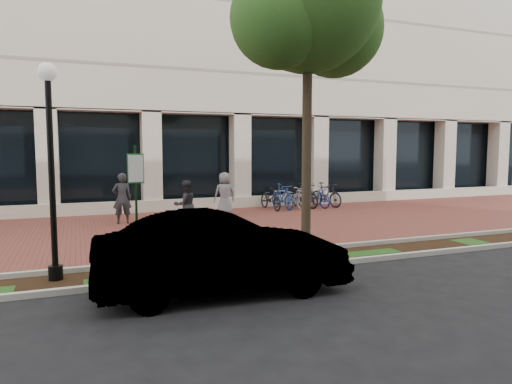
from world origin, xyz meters
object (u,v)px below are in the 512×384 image
object	(u,v)px
lamppost	(51,159)
pedestrian_mid	(185,205)
pedestrian_left	(122,198)
bollard	(306,205)
street_tree	(310,10)
sedan_near_curb	(222,253)
locked_bicycle	(147,248)
bike_rack_cluster	(299,196)
pedestrian_right	(225,194)
parking_sign	(136,193)

from	to	relation	value
lamppost	pedestrian_mid	distance (m)	6.33
pedestrian_left	bollard	world-z (taller)	pedestrian_left
street_tree	sedan_near_curb	distance (m)	5.87
street_tree	locked_bicycle	world-z (taller)	street_tree
bike_rack_cluster	lamppost	bearing A→B (deg)	-147.88
lamppost	bollard	size ratio (longest dim) A/B	4.11
pedestrian_left	sedan_near_curb	distance (m)	8.84
sedan_near_curb	bollard	bearing A→B (deg)	-34.21
lamppost	locked_bicycle	xyz separation A→B (m)	(1.81, -0.02, -1.91)
pedestrian_left	bollard	distance (m)	6.76
locked_bicycle	bollard	distance (m)	8.70
pedestrian_mid	bollard	world-z (taller)	pedestrian_mid
street_tree	bollard	distance (m)	8.45
pedestrian_right	pedestrian_mid	bearing A→B (deg)	48.09
pedestrian_right	sedan_near_curb	bearing A→B (deg)	71.73
bollard	sedan_near_curb	world-z (taller)	sedan_near_curb
pedestrian_right	sedan_near_curb	size ratio (longest dim) A/B	0.38
bollard	lamppost	bearing A→B (deg)	-147.30
pedestrian_mid	bollard	distance (m)	4.86
parking_sign	lamppost	size ratio (longest dim) A/B	0.63
bike_rack_cluster	locked_bicycle	bearing A→B (deg)	-141.89
bollard	locked_bicycle	bearing A→B (deg)	-140.75
locked_bicycle	sedan_near_curb	distance (m)	2.29
pedestrian_mid	pedestrian_right	world-z (taller)	pedestrian_right
pedestrian_right	bike_rack_cluster	size ratio (longest dim) A/B	0.47
pedestrian_mid	pedestrian_right	size ratio (longest dim) A/B	0.93
bollard	pedestrian_mid	bearing A→B (deg)	-172.42
bike_rack_cluster	sedan_near_curb	bearing A→B (deg)	-131.88
lamppost	pedestrian_mid	world-z (taller)	lamppost
bollard	bike_rack_cluster	world-z (taller)	bike_rack_cluster
bollard	sedan_near_curb	size ratio (longest dim) A/B	0.23
locked_bicycle	pedestrian_right	size ratio (longest dim) A/B	1.13
parking_sign	bollard	distance (m)	8.95
sedan_near_curb	lamppost	bearing A→B (deg)	57.37
pedestrian_mid	pedestrian_right	distance (m)	3.19
street_tree	bike_rack_cluster	bearing A→B (deg)	64.33
locked_bicycle	sedan_near_curb	bearing A→B (deg)	-145.47
pedestrian_mid	sedan_near_curb	xyz separation A→B (m)	(-0.87, -6.89, -0.06)
locked_bicycle	pedestrian_left	distance (m)	6.78
pedestrian_left	pedestrian_right	bearing A→B (deg)	-172.75
pedestrian_right	bike_rack_cluster	distance (m)	3.97
street_tree	pedestrian_right	bearing A→B (deg)	87.07
pedestrian_mid	bollard	size ratio (longest dim) A/B	1.55
bollard	pedestrian_right	bearing A→B (deg)	147.02
locked_bicycle	bollard	size ratio (longest dim) A/B	1.87
pedestrian_right	bollard	world-z (taller)	pedestrian_right
pedestrian_mid	bike_rack_cluster	world-z (taller)	pedestrian_mid
lamppost	street_tree	xyz separation A→B (m)	(5.46, -0.40, 3.33)
pedestrian_left	pedestrian_right	world-z (taller)	pedestrian_left
bollard	sedan_near_curb	bearing A→B (deg)	-127.05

